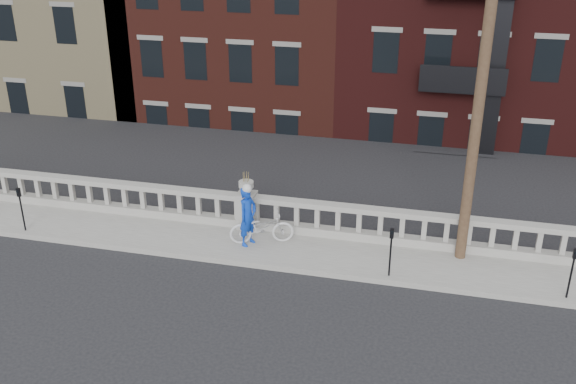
% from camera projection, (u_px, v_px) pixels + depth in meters
% --- Properties ---
extents(ground, '(120.00, 120.00, 0.00)m').
position_uv_depth(ground, '(200.00, 303.00, 15.79)').
color(ground, black).
rests_on(ground, ground).
extents(sidewalk, '(32.00, 2.20, 0.15)m').
position_uv_depth(sidewalk, '(238.00, 243.00, 18.42)').
color(sidewalk, gray).
rests_on(sidewalk, ground).
extents(balustrade, '(28.00, 0.34, 1.03)m').
position_uv_depth(balustrade, '(247.00, 212.00, 19.03)').
color(balustrade, gray).
rests_on(balustrade, sidewalk).
extents(planter_pedestal, '(0.55, 0.55, 1.76)m').
position_uv_depth(planter_pedestal, '(247.00, 206.00, 18.96)').
color(planter_pedestal, gray).
rests_on(planter_pedestal, sidewalk).
extents(lower_level, '(80.00, 44.00, 20.80)m').
position_uv_depth(lower_level, '(359.00, 33.00, 35.05)').
color(lower_level, '#605E59').
rests_on(lower_level, ground).
extents(utility_pole, '(1.60, 0.28, 10.00)m').
position_uv_depth(utility_pole, '(483.00, 73.00, 15.51)').
color(utility_pole, '#422D1E').
rests_on(utility_pole, sidewalk).
extents(parking_meter_b, '(0.10, 0.09, 1.36)m').
position_uv_depth(parking_meter_b, '(21.00, 204.00, 18.67)').
color(parking_meter_b, black).
rests_on(parking_meter_b, sidewalk).
extents(parking_meter_c, '(0.10, 0.09, 1.36)m').
position_uv_depth(parking_meter_c, '(391.00, 247.00, 16.33)').
color(parking_meter_c, black).
rests_on(parking_meter_c, sidewalk).
extents(parking_meter_d, '(0.10, 0.09, 1.36)m').
position_uv_depth(parking_meter_d, '(572.00, 268.00, 15.39)').
color(parking_meter_d, black).
rests_on(parking_meter_d, sidewalk).
extents(bicycle, '(1.93, 1.21, 0.96)m').
position_uv_depth(bicycle, '(262.00, 227.00, 18.13)').
color(bicycle, silver).
rests_on(bicycle, sidewalk).
extents(cyclist, '(0.62, 0.74, 1.73)m').
position_uv_depth(cyclist, '(248.00, 216.00, 17.89)').
color(cyclist, '#0C36B6').
rests_on(cyclist, sidewalk).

